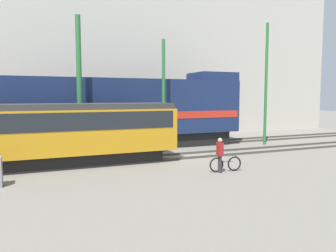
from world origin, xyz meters
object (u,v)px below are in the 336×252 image
(bicycle, at_px, (225,164))
(person, at_px, (220,152))
(freight_locomotive, at_px, (125,112))
(streetcar, at_px, (52,131))
(utility_pole_center, at_px, (164,96))
(utility_pole_left, at_px, (79,87))
(utility_pole_right, at_px, (266,85))

(bicycle, relative_size, person, 1.00)
(freight_locomotive, distance_m, person, 9.25)
(streetcar, xyz_separation_m, utility_pole_center, (7.03, 2.26, 1.77))
(freight_locomotive, distance_m, bicycle, 9.37)
(person, bearing_deg, utility_pole_center, 92.01)
(bicycle, height_order, utility_pole_left, utility_pole_left)
(bicycle, xyz_separation_m, utility_pole_left, (-5.94, 6.49, 3.78))
(freight_locomotive, xyz_separation_m, streetcar, (-5.09, -4.52, -0.66))
(utility_pole_center, bearing_deg, streetcar, -162.19)
(bicycle, relative_size, utility_pole_left, 0.20)
(freight_locomotive, xyz_separation_m, bicycle, (2.56, -8.75, -2.16))
(utility_pole_left, bearing_deg, streetcar, -127.25)
(utility_pole_right, bearing_deg, person, -140.37)
(person, relative_size, utility_pole_right, 0.19)
(bicycle, distance_m, utility_pole_center, 7.30)
(freight_locomotive, distance_m, utility_pole_right, 10.58)
(streetcar, relative_size, utility_pole_left, 1.55)
(utility_pole_left, bearing_deg, freight_locomotive, 33.82)
(bicycle, relative_size, utility_pole_center, 0.23)
(streetcar, relative_size, person, 7.70)
(freight_locomotive, bearing_deg, utility_pole_center, -49.35)
(utility_pole_center, bearing_deg, utility_pole_right, 0.00)
(bicycle, bearing_deg, person, -164.25)
(freight_locomotive, relative_size, streetcar, 1.32)
(bicycle, height_order, utility_pole_right, utility_pole_right)
(streetcar, bearing_deg, bicycle, -28.95)
(freight_locomotive, height_order, bicycle, freight_locomotive)
(person, height_order, utility_pole_right, utility_pole_right)
(person, distance_m, utility_pole_right, 10.92)
(streetcar, relative_size, bicycle, 7.70)
(freight_locomotive, bearing_deg, bicycle, -73.68)
(streetcar, xyz_separation_m, person, (7.26, -4.35, -0.85))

